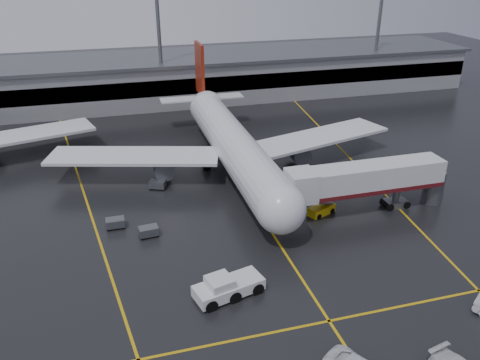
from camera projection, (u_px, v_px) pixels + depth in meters
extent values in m
plane|color=black|center=(251.00, 201.00, 59.03)|extent=(220.00, 220.00, 0.00)
cube|color=gold|center=(251.00, 201.00, 59.03)|extent=(0.25, 90.00, 0.02)
cube|color=gold|center=(329.00, 321.00, 39.89)|extent=(60.00, 0.25, 0.02)
cube|color=gold|center=(81.00, 186.00, 62.83)|extent=(9.99, 69.35, 0.02)
cube|color=gold|center=(347.00, 155.00, 72.13)|extent=(7.57, 69.64, 0.02)
cube|color=gray|center=(183.00, 78.00, 99.08)|extent=(120.00, 18.00, 8.00)
cube|color=black|center=(191.00, 86.00, 91.21)|extent=(120.00, 0.40, 3.00)
cube|color=#595B60|center=(182.00, 57.00, 97.23)|extent=(122.00, 19.00, 0.60)
cylinder|color=#595B60|center=(159.00, 41.00, 88.99)|extent=(0.70, 0.70, 25.00)
cylinder|color=#595B60|center=(378.00, 31.00, 100.00)|extent=(0.70, 0.70, 25.00)
cylinder|color=silver|center=(234.00, 146.00, 64.19)|extent=(5.20, 36.00, 5.20)
sphere|color=silver|center=(281.00, 209.00, 48.53)|extent=(5.20, 5.20, 5.20)
cone|color=silver|center=(202.00, 99.00, 82.20)|extent=(4.94, 8.00, 4.94)
cube|color=maroon|center=(200.00, 69.00, 80.98)|extent=(0.50, 5.50, 8.50)
cube|color=silver|center=(202.00, 98.00, 82.12)|extent=(14.00, 3.00, 0.25)
cube|color=silver|center=(134.00, 156.00, 63.09)|extent=(22.80, 11.83, 0.40)
cube|color=silver|center=(318.00, 137.00, 69.46)|extent=(22.80, 11.83, 0.40)
cylinder|color=#595B60|center=(162.00, 166.00, 63.68)|extent=(2.60, 4.50, 2.60)
cylinder|color=#595B60|center=(297.00, 151.00, 68.33)|extent=(2.60, 4.50, 2.60)
cylinder|color=#595B60|center=(270.00, 222.00, 52.51)|extent=(0.56, 0.56, 2.00)
cylinder|color=#595B60|center=(206.00, 162.00, 67.39)|extent=(0.56, 0.56, 2.00)
cylinder|color=#595B60|center=(250.00, 157.00, 68.96)|extent=(0.56, 0.56, 2.00)
cylinder|color=black|center=(270.00, 226.00, 52.75)|extent=(0.40, 1.10, 1.10)
cylinder|color=black|center=(207.00, 165.00, 67.58)|extent=(1.00, 1.40, 1.40)
cylinder|color=black|center=(250.00, 160.00, 69.15)|extent=(1.00, 1.40, 1.40)
cube|color=silver|center=(14.00, 137.00, 69.62)|extent=(22.80, 11.83, 0.40)
cube|color=silver|center=(368.00, 177.00, 54.86)|extent=(18.00, 3.20, 3.00)
cube|color=#531014|center=(367.00, 187.00, 55.42)|extent=(18.00, 3.30, 0.50)
cube|color=silver|center=(301.00, 186.00, 52.86)|extent=(3.00, 3.40, 3.30)
cylinder|color=#595B60|center=(396.00, 195.00, 57.09)|extent=(0.80, 0.80, 3.00)
cube|color=#595B60|center=(395.00, 203.00, 57.53)|extent=(2.60, 1.60, 0.90)
cylinder|color=#595B60|center=(433.00, 187.00, 58.09)|extent=(2.40, 2.40, 4.00)
cylinder|color=black|center=(387.00, 204.00, 57.27)|extent=(0.90, 1.80, 0.90)
cylinder|color=black|center=(403.00, 202.00, 57.80)|extent=(0.90, 1.80, 0.90)
cube|color=silver|center=(229.00, 287.00, 42.61)|extent=(6.60, 3.91, 1.06)
cube|color=silver|center=(220.00, 282.00, 41.83)|extent=(2.57, 2.57, 0.88)
cube|color=black|center=(220.00, 282.00, 41.83)|extent=(2.32, 2.32, 0.80)
cylinder|color=black|center=(205.00, 299.00, 41.71)|extent=(1.76, 2.85, 1.15)
cylinder|color=black|center=(229.00, 290.00, 42.74)|extent=(1.76, 2.85, 1.15)
cylinder|color=black|center=(251.00, 282.00, 43.77)|extent=(1.76, 2.85, 1.15)
cube|color=#E1B40E|center=(321.00, 210.00, 55.98)|extent=(3.57, 2.53, 1.01)
cube|color=#595B60|center=(322.00, 202.00, 55.57)|extent=(3.25, 1.97, 1.15)
cylinder|color=black|center=(315.00, 214.00, 55.46)|extent=(1.19, 1.68, 0.64)
cylinder|color=black|center=(328.00, 209.00, 56.69)|extent=(1.19, 1.68, 0.64)
cube|color=#595B60|center=(149.00, 231.00, 51.50)|extent=(2.11, 1.48, 0.90)
cylinder|color=black|center=(142.00, 238.00, 51.02)|extent=(0.40, 0.20, 0.40)
cylinder|color=black|center=(157.00, 235.00, 51.54)|extent=(0.40, 0.20, 0.40)
cylinder|color=black|center=(141.00, 234.00, 51.86)|extent=(0.40, 0.20, 0.40)
cylinder|color=black|center=(155.00, 231.00, 52.38)|extent=(0.40, 0.20, 0.40)
cube|color=#595B60|center=(115.00, 223.00, 53.08)|extent=(2.00, 1.30, 0.90)
cylinder|color=black|center=(108.00, 230.00, 52.65)|extent=(0.40, 0.20, 0.40)
cylinder|color=black|center=(123.00, 227.00, 53.04)|extent=(0.40, 0.20, 0.40)
cylinder|color=black|center=(108.00, 225.00, 53.52)|extent=(0.40, 0.20, 0.40)
cylinder|color=black|center=(123.00, 223.00, 53.91)|extent=(0.40, 0.20, 0.40)
cube|color=#595B60|center=(158.00, 184.00, 61.81)|extent=(2.36, 2.00, 0.90)
cylinder|color=black|center=(151.00, 189.00, 61.67)|extent=(0.40, 0.20, 0.40)
cylinder|color=black|center=(163.00, 190.00, 61.46)|extent=(0.40, 0.20, 0.40)
cylinder|color=black|center=(153.00, 185.00, 62.56)|extent=(0.40, 0.20, 0.40)
cylinder|color=black|center=(165.00, 186.00, 62.35)|extent=(0.40, 0.20, 0.40)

